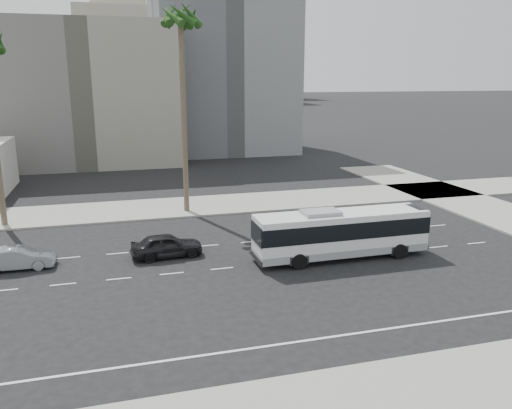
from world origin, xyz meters
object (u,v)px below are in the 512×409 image
object	(u,v)px
car_a	(167,245)
car_b	(18,258)
city_bus	(341,232)
palm_near	(181,23)

from	to	relation	value
car_a	car_b	size ratio (longest dim) A/B	1.10
city_bus	car_b	distance (m)	19.73
car_b	palm_near	size ratio (longest dim) A/B	0.24
city_bus	car_a	distance (m)	11.11
city_bus	car_a	bearing A→B (deg)	163.23
car_b	palm_near	xyz separation A→B (m)	(11.61, 10.60, 14.65)
car_b	palm_near	distance (m)	21.49
car_b	car_a	bearing A→B (deg)	-90.92
car_a	palm_near	xyz separation A→B (m)	(2.83, 10.83, 14.56)
car_a	palm_near	bearing A→B (deg)	-18.73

